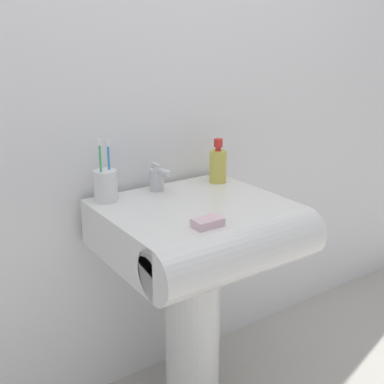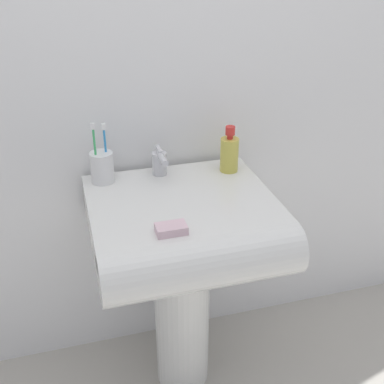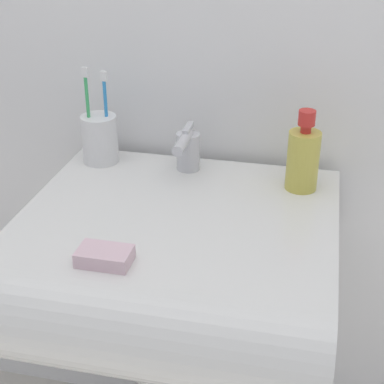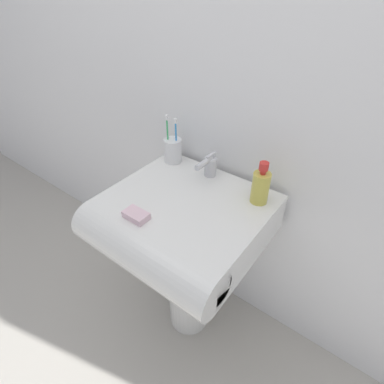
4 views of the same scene
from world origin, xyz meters
name	(u,v)px [view 3 (image 3 of 4)]	position (x,y,z in m)	size (l,w,h in m)	color
sink_basin	(172,264)	(0.00, -0.06, 0.69)	(0.57, 0.55, 0.16)	white
faucet	(187,149)	(-0.03, 0.17, 0.82)	(0.05, 0.12, 0.10)	silver
toothbrush_cup	(100,138)	(-0.22, 0.18, 0.83)	(0.08, 0.08, 0.21)	white
soap_bottle	(303,158)	(0.21, 0.14, 0.84)	(0.06, 0.06, 0.16)	gold
bar_soap	(105,256)	(-0.08, -0.19, 0.78)	(0.08, 0.05, 0.02)	silver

